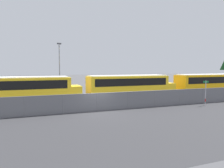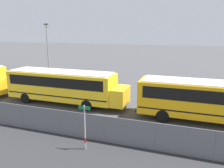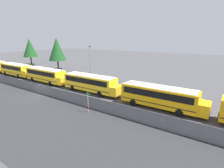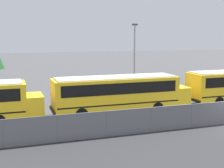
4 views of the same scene
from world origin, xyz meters
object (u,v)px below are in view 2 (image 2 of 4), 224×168
street_sign (85,126)px  school_bus_5 (213,99)px  light_pole (48,49)px  school_bus_4 (64,84)px

street_sign → school_bus_5: bearing=42.5°
school_bus_5 → light_pole: light_pole is taller
school_bus_5 → street_sign: school_bus_5 is taller
school_bus_5 → light_pole: size_ratio=1.52×
street_sign → school_bus_4: bearing=128.7°
school_bus_4 → school_bus_5: bearing=-1.5°
light_pole → street_sign: bearing=-49.8°
light_pole → school_bus_4: bearing=-48.6°
school_bus_4 → street_sign: (5.48, -6.83, -0.39)m
school_bus_4 → light_pole: (-7.41, 8.40, 2.36)m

